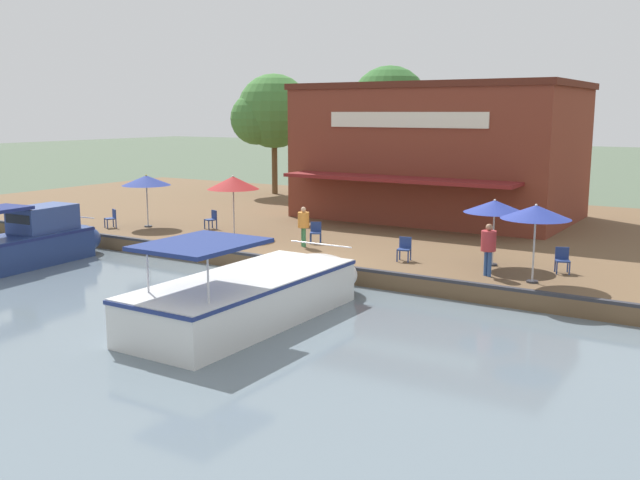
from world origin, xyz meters
name	(u,v)px	position (x,y,z in m)	size (l,w,h in m)	color
ground_plane	(294,279)	(0.00, 0.00, 0.00)	(220.00, 220.00, 0.00)	#4C5B47
quay_deck	(422,228)	(-11.00, 0.00, 0.30)	(22.00, 56.00, 0.60)	brown
quay_edge_fender	(296,261)	(-0.10, 0.00, 0.65)	(0.20, 50.40, 0.10)	#2D2D33
waterfront_restaurant	(440,151)	(-13.24, -0.13, 3.92)	(9.96, 13.25, 6.64)	brown
patio_umbrella_mid_patio_left	(495,206)	(-3.27, 6.11, 2.67)	(2.11, 2.11, 2.32)	#B7B7B7
patio_umbrella_back_row	(146,180)	(-2.97, -10.22, 2.76)	(2.23, 2.23, 2.43)	#B7B7B7
patio_umbrella_far_corner	(536,212)	(-1.46, 8.02, 2.82)	(2.15, 2.15, 2.48)	#B7B7B7
patio_umbrella_by_entrance	(233,183)	(-3.23, -5.32, 2.89)	(2.23, 2.23, 2.61)	#B7B7B7
cafe_chair_mid_patio	(112,217)	(-1.92, -11.48, 1.08)	(0.58, 0.58, 0.85)	navy
cafe_chair_back_row_seat	(404,248)	(-2.35, 3.18, 1.08)	(0.52, 0.52, 0.85)	navy
cafe_chair_facing_river	(562,259)	(-3.35, 8.46, 1.08)	(0.57, 0.57, 0.85)	navy
cafe_chair_beside_entrance	(212,218)	(-4.13, -7.34, 1.08)	(0.57, 0.57, 0.85)	navy
cafe_chair_under_first_umbrella	(316,231)	(-3.65, -1.41, 1.08)	(0.60, 0.60, 0.85)	navy
person_mid_patio	(304,222)	(-2.68, -1.37, 1.59)	(0.45, 0.45, 1.59)	#337547
person_at_quay_edge	(489,243)	(-1.59, 6.52, 1.68)	(0.49, 0.49, 1.72)	#2D5193
motorboat_mid_row	(39,241)	(3.28, -9.75, 0.94)	(6.31, 2.29, 2.37)	navy
motorboat_distant_upstream	(262,291)	(4.50, 1.95, 0.79)	(8.70, 2.91, 2.53)	silver
swan	(198,339)	(7.56, 2.19, 0.23)	(0.37, 0.62, 0.69)	white
tree_downstream_bank	(385,108)	(-16.54, -4.93, 6.08)	(4.75, 4.52, 7.88)	brown
tree_upstream_bank	(270,113)	(-17.00, -13.41, 5.78)	(4.96, 4.72, 7.68)	brown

